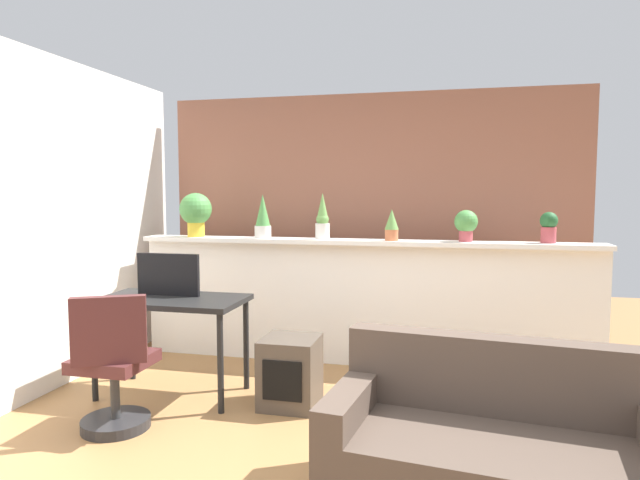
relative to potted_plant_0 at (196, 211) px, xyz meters
The scene contains 16 objects.
ground_plane 2.84m from the potted_plant_0, 51.37° to the right, with size 12.00×12.00×0.00m, color #9E7042.
divider_wall 1.76m from the potted_plant_0, ahead, with size 4.07×0.16×1.09m, color white.
plant_shelf 1.58m from the potted_plant_0, ahead, with size 4.07×0.28×0.04m, color white.
brick_wall_behind 1.69m from the potted_plant_0, 22.74° to the left, with size 4.07×0.10×2.50m, color #935B47.
side_wall_left 1.71m from the potted_plant_0, 115.21° to the right, with size 0.12×4.40×2.60m, color white.
potted_plant_0 is the anchor object (origin of this frame).
potted_plant_1 0.66m from the potted_plant_0, ahead, with size 0.15×0.15×0.40m.
potted_plant_2 1.22m from the potted_plant_0, ahead, with size 0.13×0.13×0.41m.
potted_plant_3 1.84m from the potted_plant_0, ahead, with size 0.12×0.12×0.27m.
potted_plant_4 2.46m from the potted_plant_0, ahead, with size 0.20×0.20×0.27m.
potted_plant_5 3.12m from the potted_plant_0, ahead, with size 0.14×0.14×0.26m.
desk 1.28m from the potted_plant_0, 74.45° to the right, with size 1.10×0.60×0.75m.
tv_monitor 1.08m from the potted_plant_0, 76.78° to the right, with size 0.51×0.04×0.32m, color black.
office_chair 2.00m from the potted_plant_0, 81.93° to the right, with size 0.52×0.52×0.91m.
side_cube_shelf 1.96m from the potted_plant_0, 40.64° to the right, with size 0.40×0.41×0.50m.
couch 3.49m from the potted_plant_0, 39.79° to the right, with size 1.64×0.95×0.80m.
Camera 1 is at (0.76, -2.83, 1.54)m, focal length 30.98 mm.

